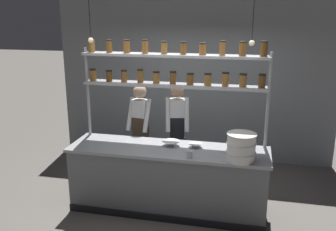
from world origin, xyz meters
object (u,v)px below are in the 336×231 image
(spice_shelf_unit, at_px, (174,74))
(chef_center, at_px, (177,128))
(prep_bowl_center_front, at_px, (171,144))
(chef_left, at_px, (140,128))
(container_stack, at_px, (241,147))
(prep_bowl_near_left, at_px, (195,146))
(serving_cup_front, at_px, (190,154))

(spice_shelf_unit, xyz_separation_m, chef_center, (-0.05, 0.48, -0.94))
(prep_bowl_center_front, bearing_deg, chef_left, 134.99)
(chef_center, relative_size, container_stack, 4.45)
(chef_left, height_order, prep_bowl_near_left, chef_left)
(chef_left, height_order, chef_center, chef_center)
(container_stack, height_order, serving_cup_front, container_stack)
(prep_bowl_center_front, height_order, serving_cup_front, serving_cup_front)
(spice_shelf_unit, height_order, prep_bowl_center_front, spice_shelf_unit)
(spice_shelf_unit, relative_size, prep_bowl_near_left, 13.59)
(container_stack, bearing_deg, chef_left, 149.01)
(chef_left, relative_size, container_stack, 4.38)
(chef_center, height_order, prep_bowl_center_front, chef_center)
(spice_shelf_unit, relative_size, serving_cup_front, 27.20)
(spice_shelf_unit, xyz_separation_m, prep_bowl_center_front, (0.01, -0.23, -0.94))
(serving_cup_front, bearing_deg, chef_left, 133.41)
(chef_center, bearing_deg, prep_bowl_center_front, -98.85)
(chef_left, relative_size, chef_center, 0.98)
(chef_left, xyz_separation_m, prep_bowl_center_front, (0.64, -0.64, 0.02))
(spice_shelf_unit, relative_size, chef_center, 1.59)
(container_stack, bearing_deg, prep_bowl_near_left, 151.22)
(chef_left, distance_m, serving_cup_front, 1.40)
(serving_cup_front, bearing_deg, prep_bowl_center_front, 130.59)
(chef_center, distance_m, prep_bowl_center_front, 0.72)
(prep_bowl_near_left, distance_m, serving_cup_front, 0.40)
(chef_center, bearing_deg, container_stack, -58.86)
(container_stack, xyz_separation_m, prep_bowl_center_front, (-0.97, 0.33, -0.14))
(spice_shelf_unit, height_order, container_stack, spice_shelf_unit)
(spice_shelf_unit, height_order, prep_bowl_near_left, spice_shelf_unit)
(chef_center, height_order, prep_bowl_near_left, chef_center)
(chef_left, xyz_separation_m, serving_cup_front, (0.96, -1.02, 0.03))
(spice_shelf_unit, bearing_deg, serving_cup_front, -61.34)
(prep_bowl_near_left, xyz_separation_m, serving_cup_front, (-0.01, -0.40, 0.02))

